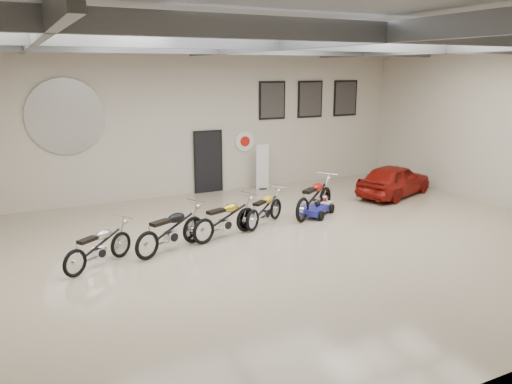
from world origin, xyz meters
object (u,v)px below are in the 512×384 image
motorcycle_silver (98,246)px  motorcycle_gold (225,218)px  go_kart (319,205)px  motorcycle_black (171,229)px  motorcycle_yellow (265,208)px  motorcycle_red (314,197)px  banner_stand (262,166)px  vintage_car (394,180)px

motorcycle_silver → motorcycle_gold: motorcycle_gold is taller
motorcycle_gold → go_kart: size_ratio=1.31×
motorcycle_black → motorcycle_gold: size_ratio=1.03×
motorcycle_gold → motorcycle_yellow: motorcycle_gold is taller
motorcycle_yellow → motorcycle_red: size_ratio=0.84×
banner_stand → go_kart: (0.04, -3.59, -0.57)m
motorcycle_black → motorcycle_gold: (1.53, 0.32, -0.01)m
banner_stand → motorcycle_yellow: banner_stand is taller
motorcycle_black → motorcycle_red: 4.73m
motorcycle_yellow → go_kart: 1.93m
motorcycle_silver → motorcycle_black: motorcycle_black is taller
motorcycle_silver → motorcycle_yellow: (4.60, 1.07, -0.00)m
motorcycle_silver → motorcycle_gold: bearing=-23.5°
vintage_car → go_kart: bearing=82.0°
motorcycle_black → go_kart: bearing=-13.5°
banner_stand → motorcycle_yellow: bearing=-107.4°
banner_stand → vintage_car: (3.55, -2.85, -0.30)m
banner_stand → go_kart: 3.63m
banner_stand → motorcycle_red: (-0.15, -3.64, -0.28)m
banner_stand → motorcycle_yellow: 4.25m
motorcycle_silver → motorcycle_gold: 3.27m
motorcycle_silver → motorcycle_red: 6.44m
motorcycle_silver → motorcycle_yellow: 4.72m
motorcycle_yellow → motorcycle_red: 1.73m
motorcycle_gold → vintage_car: 6.95m
motorcycle_silver → motorcycle_red: (6.32, 1.23, 0.09)m
vintage_car → banner_stand: bearing=31.3°
motorcycle_black → go_kart: 4.94m
motorcycle_black → motorcycle_yellow: 3.02m
go_kart → motorcycle_silver: bearing=156.0°
vintage_car → motorcycle_black: bearing=82.1°
motorcycle_silver → motorcycle_red: bearing=-22.4°
banner_stand → motorcycle_black: 6.66m
go_kart → vintage_car: vintage_car is taller
motorcycle_black → vintage_car: (8.32, 1.77, 0.01)m
banner_stand → motorcycle_black: (-4.78, -4.63, -0.31)m
motorcycle_silver → motorcycle_black: size_ratio=0.89×
motorcycle_silver → motorcycle_yellow: size_ratio=1.01×
motorcycle_black → banner_stand: bearing=18.4°
motorcycle_gold → vintage_car: bearing=-5.5°
banner_stand → motorcycle_silver: banner_stand is taller
motorcycle_gold → go_kart: motorcycle_gold is taller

